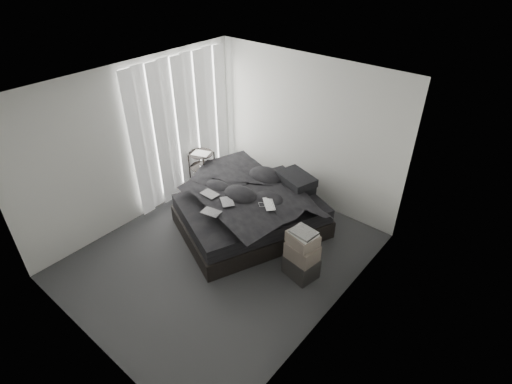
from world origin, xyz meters
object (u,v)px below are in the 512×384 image
Objects in this scene: bed at (251,221)px; box_lower at (301,266)px; side_stand at (203,173)px; laptop at (266,200)px.

bed is 4.96× the size of box_lower.
box_lower reaches higher than bed.
side_stand reaches higher than bed.
side_stand is (-1.82, 0.41, -0.40)m from laptop.
bed is 1.48m from side_stand.
box_lower is (0.84, -0.24, -0.63)m from laptop.
laptop is 1.90m from side_stand.
laptop is at bearing -12.66° from side_stand.
box_lower is at bearing -13.69° from side_stand.
laptop reaches higher than side_stand.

